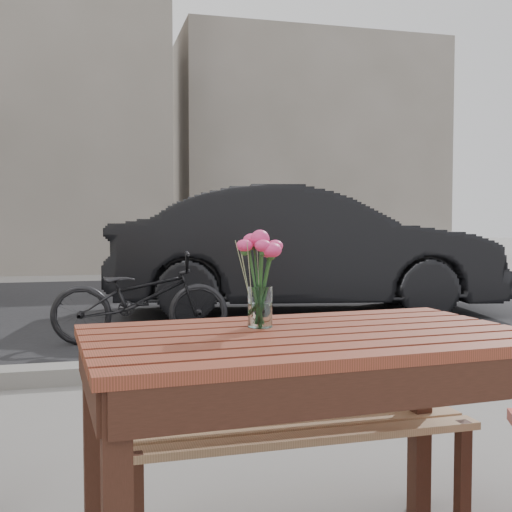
% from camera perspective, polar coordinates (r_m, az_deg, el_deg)
% --- Properties ---
extents(street, '(30.00, 8.12, 0.12)m').
position_cam_1_polar(street, '(6.84, -7.68, -6.21)').
color(street, black).
rests_on(street, ground).
extents(backdrop_buildings, '(15.50, 4.00, 8.00)m').
position_cam_1_polar(backdrop_buildings, '(16.25, -11.20, 11.73)').
color(backdrop_buildings, slate).
rests_on(backdrop_buildings, ground).
extents(main_table, '(1.34, 0.84, 0.80)m').
position_cam_1_polar(main_table, '(1.93, 4.67, -10.62)').
color(main_table, brown).
rests_on(main_table, ground).
extents(main_bench, '(1.27, 0.40, 0.78)m').
position_cam_1_polar(main_bench, '(2.39, 3.06, -12.70)').
color(main_bench, '#A47C54').
rests_on(main_bench, ground).
extents(main_vase, '(0.16, 0.16, 0.30)m').
position_cam_1_polar(main_vase, '(1.97, 0.37, -0.98)').
color(main_vase, white).
rests_on(main_vase, main_table).
extents(parked_car, '(4.90, 2.43, 1.55)m').
position_cam_1_polar(parked_car, '(7.97, 4.23, 0.49)').
color(parked_car, black).
rests_on(parked_car, ground).
extents(bicycle, '(1.67, 0.73, 0.85)m').
position_cam_1_polar(bicycle, '(6.04, -10.24, -3.67)').
color(bicycle, black).
rests_on(bicycle, ground).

